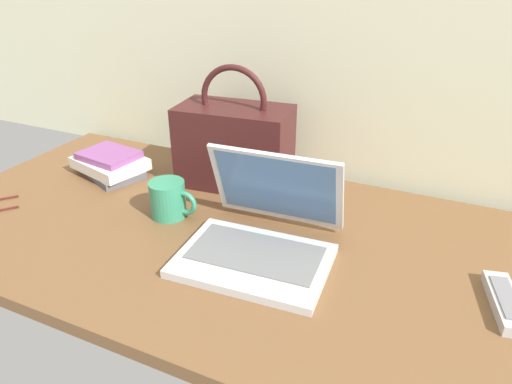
# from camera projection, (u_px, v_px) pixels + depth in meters

# --- Properties ---
(desk) EXTENTS (1.60, 0.76, 0.03)m
(desk) POSITION_uv_depth(u_px,v_px,m) (242.00, 241.00, 1.07)
(desk) COLOR brown
(desk) RESTS_ON ground
(laptop) EXTENTS (0.32, 0.31, 0.21)m
(laptop) POSITION_uv_depth(u_px,v_px,m) (262.00, 234.00, 0.98)
(laptop) COLOR silver
(laptop) RESTS_ON desk
(coffee_mug) EXTENTS (0.12, 0.09, 0.09)m
(coffee_mug) POSITION_uv_depth(u_px,v_px,m) (169.00, 199.00, 1.12)
(coffee_mug) COLOR #338C66
(coffee_mug) RESTS_ON desk
(remote_control_near) EXTENTS (0.08, 0.17, 0.02)m
(remote_control_near) POSITION_uv_depth(u_px,v_px,m) (505.00, 302.00, 0.84)
(remote_control_near) COLOR #B7B7B7
(remote_control_near) RESTS_ON desk
(handbag) EXTENTS (0.31, 0.19, 0.33)m
(handbag) POSITION_uv_depth(u_px,v_px,m) (235.00, 144.00, 1.25)
(handbag) COLOR #3F1919
(handbag) RESTS_ON desk
(book_stack) EXTENTS (0.23, 0.19, 0.07)m
(book_stack) POSITION_uv_depth(u_px,v_px,m) (110.00, 164.00, 1.34)
(book_stack) COLOR #595960
(book_stack) RESTS_ON desk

